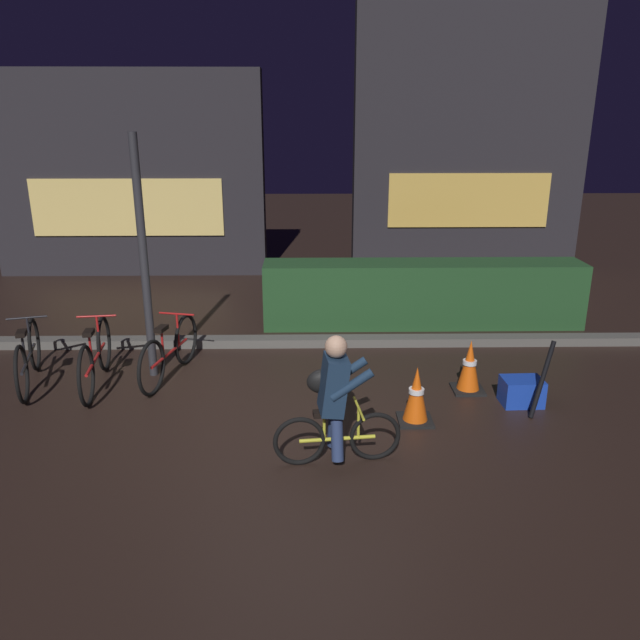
# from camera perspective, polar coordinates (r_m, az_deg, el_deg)

# --- Properties ---
(ground_plane) EXTENTS (40.00, 40.00, 0.00)m
(ground_plane) POSITION_cam_1_polar(r_m,az_deg,el_deg) (6.71, -1.64, -8.95)
(ground_plane) COLOR black
(sidewalk_curb) EXTENTS (12.00, 0.24, 0.12)m
(sidewalk_curb) POSITION_cam_1_polar(r_m,az_deg,el_deg) (8.70, -1.50, -1.97)
(sidewalk_curb) COLOR #56544F
(sidewalk_curb) RESTS_ON ground
(hedge_row) EXTENTS (4.80, 0.70, 0.98)m
(hedge_row) POSITION_cam_1_polar(r_m,az_deg,el_deg) (9.58, 9.36, 2.39)
(hedge_row) COLOR #214723
(hedge_row) RESTS_ON ground
(storefront_left) EXTENTS (5.29, 0.54, 3.91)m
(storefront_left) POSITION_cam_1_polar(r_m,az_deg,el_deg) (13.01, -17.17, 12.51)
(storefront_left) COLOR #262328
(storefront_left) RESTS_ON ground
(storefront_right) EXTENTS (4.74, 0.54, 5.18)m
(storefront_right) POSITION_cam_1_polar(r_m,az_deg,el_deg) (13.58, 13.56, 15.67)
(storefront_right) COLOR #262328
(storefront_right) RESTS_ON ground
(street_post) EXTENTS (0.10, 0.10, 2.90)m
(street_post) POSITION_cam_1_polar(r_m,az_deg,el_deg) (7.60, -15.84, 5.26)
(street_post) COLOR #2D2D33
(street_post) RESTS_ON ground
(parked_bike_leftmost) EXTENTS (0.54, 1.61, 0.76)m
(parked_bike_leftmost) POSITION_cam_1_polar(r_m,az_deg,el_deg) (8.13, -25.17, -3.11)
(parked_bike_leftmost) COLOR black
(parked_bike_leftmost) RESTS_ON ground
(parked_bike_left_mid) EXTENTS (0.46, 1.71, 0.79)m
(parked_bike_left_mid) POSITION_cam_1_polar(r_m,az_deg,el_deg) (7.78, -19.88, -3.25)
(parked_bike_left_mid) COLOR black
(parked_bike_left_mid) RESTS_ON ground
(parked_bike_center_left) EXTENTS (0.49, 1.60, 0.75)m
(parked_bike_center_left) POSITION_cam_1_polar(r_m,az_deg,el_deg) (7.76, -13.61, -2.84)
(parked_bike_center_left) COLOR black
(parked_bike_center_left) RESTS_ON ground
(traffic_cone_near) EXTENTS (0.36, 0.36, 0.62)m
(traffic_cone_near) POSITION_cam_1_polar(r_m,az_deg,el_deg) (6.58, 8.81, -6.86)
(traffic_cone_near) COLOR black
(traffic_cone_near) RESTS_ON ground
(traffic_cone_far) EXTENTS (0.36, 0.36, 0.62)m
(traffic_cone_far) POSITION_cam_1_polar(r_m,az_deg,el_deg) (7.42, 13.53, -4.18)
(traffic_cone_far) COLOR black
(traffic_cone_far) RESTS_ON ground
(blue_crate) EXTENTS (0.45, 0.33, 0.30)m
(blue_crate) POSITION_cam_1_polar(r_m,az_deg,el_deg) (7.30, 17.99, -6.25)
(blue_crate) COLOR #193DB7
(blue_crate) RESTS_ON ground
(cyclist) EXTENTS (1.19, 0.50, 1.25)m
(cyclist) POSITION_cam_1_polar(r_m,az_deg,el_deg) (5.65, 1.33, -7.28)
(cyclist) COLOR black
(cyclist) RESTS_ON ground
(closed_umbrella) EXTENTS (0.30, 0.27, 0.81)m
(closed_umbrella) POSITION_cam_1_polar(r_m,az_deg,el_deg) (7.03, 19.70, -5.14)
(closed_umbrella) COLOR black
(closed_umbrella) RESTS_ON ground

